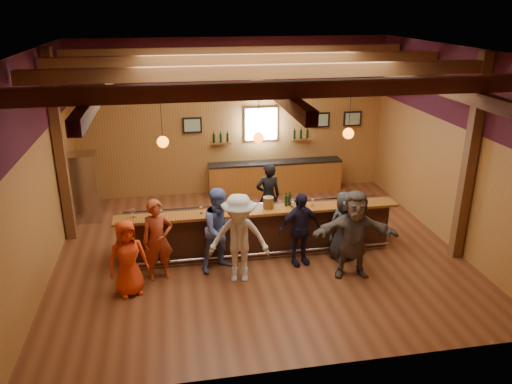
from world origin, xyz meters
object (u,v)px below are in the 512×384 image
at_px(back_bar_cabinet, 275,177).
at_px(customer_orange, 128,258).
at_px(customer_redvest, 158,240).
at_px(bottle_a, 286,201).
at_px(stainless_fridge, 85,187).
at_px(customer_dark, 344,226).
at_px(customer_navy, 300,229).
at_px(bartender, 268,196).
at_px(customer_brown, 354,234).
at_px(customer_white, 239,238).
at_px(ice_bucket, 268,203).
at_px(customer_denim, 221,230).
at_px(bar_counter, 258,228).

relative_size(back_bar_cabinet, customer_orange, 2.58).
xyz_separation_m(customer_redvest, bottle_a, (2.85, 0.74, 0.37)).
xyz_separation_m(stainless_fridge, customer_dark, (5.90, -3.25, -0.11)).
xyz_separation_m(back_bar_cabinet, customer_orange, (-4.00, -5.02, 0.30)).
bearing_deg(customer_navy, bartender, 86.64).
xyz_separation_m(stainless_fridge, customer_brown, (5.83, -3.98, 0.04)).
xyz_separation_m(customer_white, customer_navy, (1.38, 0.46, -0.12)).
bearing_deg(ice_bucket, stainless_fridge, 147.75).
xyz_separation_m(customer_redvest, bartender, (2.70, 2.02, -0.01)).
bearing_deg(customer_orange, customer_navy, -9.29).
relative_size(customer_redvest, bottle_a, 5.53).
xyz_separation_m(back_bar_cabinet, customer_redvest, (-3.43, -4.52, 0.39)).
bearing_deg(customer_denim, customer_orange, 173.94).
relative_size(customer_white, customer_dark, 1.19).
relative_size(bar_counter, bartender, 3.68).
relative_size(ice_bucket, bottle_a, 0.82).
distance_m(customer_dark, bottle_a, 1.39).
relative_size(customer_orange, customer_brown, 0.82).
height_order(customer_orange, customer_navy, customer_navy).
distance_m(customer_redvest, bartender, 3.37).
xyz_separation_m(customer_orange, customer_denim, (1.88, 0.65, 0.14)).
bearing_deg(customer_denim, customer_white, -83.99).
height_order(back_bar_cabinet, bartender, bartender).
distance_m(bar_counter, back_bar_cabinet, 3.76).
xyz_separation_m(customer_redvest, customer_white, (1.62, -0.37, 0.08)).
distance_m(bar_counter, ice_bucket, 0.79).
height_order(back_bar_cabinet, customer_brown, customer_brown).
bearing_deg(customer_brown, customer_dark, 92.99).
relative_size(customer_redvest, customer_navy, 1.05).
relative_size(customer_navy, bartender, 0.96).
bearing_deg(ice_bucket, customer_navy, -46.42).
bearing_deg(customer_dark, customer_white, -174.14).
bearing_deg(customer_orange, customer_redvest, 22.65).
xyz_separation_m(customer_navy, customer_dark, (1.03, 0.06, -0.03)).
xyz_separation_m(bar_counter, customer_dark, (1.79, -0.80, 0.27)).
xyz_separation_m(stainless_fridge, bottle_a, (4.72, -2.66, 0.33)).
bearing_deg(bartender, customer_redvest, 33.08).
relative_size(customer_denim, bartender, 1.08).
height_order(customer_dark, bartender, bartender).
xyz_separation_m(ice_bucket, bottle_a, (0.42, 0.06, -0.01)).
height_order(stainless_fridge, customer_denim, customer_denim).
bearing_deg(ice_bucket, customer_orange, -158.48).
height_order(stainless_fridge, bottle_a, stainless_fridge).
xyz_separation_m(bar_counter, back_bar_cabinet, (1.18, 3.57, -0.05)).
bearing_deg(customer_navy, stainless_fridge, 133.68).
xyz_separation_m(bar_counter, ice_bucket, (0.19, -0.26, 0.72)).
bearing_deg(bartender, back_bar_cabinet, -109.85).
bearing_deg(customer_brown, customer_navy, 153.52).
distance_m(customer_navy, bartender, 1.96).
bearing_deg(back_bar_cabinet, ice_bucket, -104.58).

